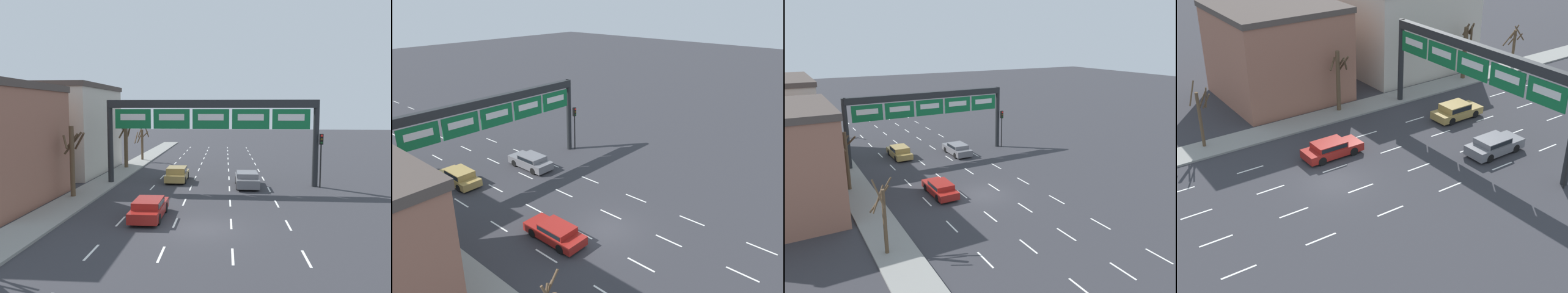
# 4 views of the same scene
# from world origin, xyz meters

# --- Properties ---
(ground_plane) EXTENTS (220.00, 220.00, 0.00)m
(ground_plane) POSITION_xyz_m (0.00, 0.00, 0.00)
(ground_plane) COLOR #333338
(sidewalk_left) EXTENTS (2.80, 110.00, 0.15)m
(sidewalk_left) POSITION_xyz_m (-9.65, 0.00, 0.07)
(sidewalk_left) COLOR gray
(sidewalk_left) RESTS_ON ground_plane
(lane_dashes) EXTENTS (10.02, 67.00, 0.01)m
(lane_dashes) POSITION_xyz_m (-0.00, 13.50, 0.00)
(lane_dashes) COLOR white
(lane_dashes) RESTS_ON ground_plane
(sign_gantry) EXTENTS (18.60, 0.70, 7.52)m
(sign_gantry) POSITION_xyz_m (0.00, 12.51, 6.02)
(sign_gantry) COLOR #232628
(sign_gantry) RESTS_ON ground_plane
(car_red) EXTENTS (1.80, 4.49, 1.24)m
(car_red) POSITION_xyz_m (-3.37, 1.77, 0.68)
(car_red) COLOR maroon
(car_red) RESTS_ON ground_plane
(car_grey) EXTENTS (1.92, 4.56, 1.33)m
(car_grey) POSITION_xyz_m (3.16, 11.95, 0.72)
(car_grey) COLOR slate
(car_grey) RESTS_ON ground_plane
(car_gold) EXTENTS (1.87, 4.44, 1.37)m
(car_gold) POSITION_xyz_m (-3.20, 14.05, 0.74)
(car_gold) COLOR #A88947
(car_gold) RESTS_ON ground_plane
(traffic_light_near_gantry) EXTENTS (0.30, 0.35, 4.62)m
(traffic_light_near_gantry) POSITION_xyz_m (9.39, 12.06, 3.30)
(traffic_light_near_gantry) COLOR black
(traffic_light_near_gantry) RESTS_ON ground_plane
(tree_bare_closest) EXTENTS (1.87, 1.76, 5.32)m
(tree_bare_closest) POSITION_xyz_m (-10.20, 6.76, 3.09)
(tree_bare_closest) COLOR brown
(tree_bare_closest) RESTS_ON sidewalk_left
(tree_bare_second) EXTENTS (1.75, 1.09, 5.69)m
(tree_bare_second) POSITION_xyz_m (-9.93, 21.33, 3.17)
(tree_bare_second) COLOR brown
(tree_bare_second) RESTS_ON sidewalk_left
(tree_bare_third) EXTENTS (1.69, 1.66, 4.60)m
(tree_bare_third) POSITION_xyz_m (-9.62, 28.07, 2.51)
(tree_bare_third) COLOR brown
(tree_bare_third) RESTS_ON sidewalk_left
(tree_bare_furthest) EXTENTS (1.56, 1.45, 5.11)m
(tree_bare_furthest) POSITION_xyz_m (-10.19, -5.33, 2.77)
(tree_bare_furthest) COLOR brown
(tree_bare_furthest) RESTS_ON sidewalk_left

